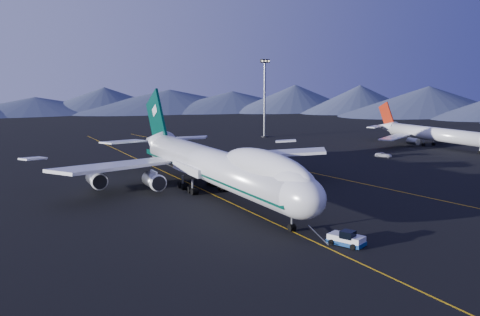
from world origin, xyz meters
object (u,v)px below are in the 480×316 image
pushback_tug (346,240)px  second_jet (430,134)px  floodlight_mast (265,98)px  boeing_747 (214,165)px  service_van (383,155)px

pushback_tug → second_jet: (87.11, 65.98, 3.32)m
second_jet → floodlight_mast: bearing=102.2°
boeing_747 → second_jet: size_ratio=1.56×
boeing_747 → service_van: (61.09, 20.25, -5.19)m
service_van → second_jet: bearing=-21.1°
pushback_tug → floodlight_mast: bearing=40.9°
pushback_tug → second_jet: bearing=13.5°
pushback_tug → second_jet: 109.32m
pushback_tug → service_van: 80.35m
boeing_747 → pushback_tug: 35.76m
boeing_747 → floodlight_mast: size_ratio=2.60×
second_jet → floodlight_mast: size_ratio=1.66×
second_jet → service_van: (-29.02, -10.47, -3.36)m
boeing_747 → floodlight_mast: bearing=53.7°
pushback_tug → service_van: size_ratio=1.22×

